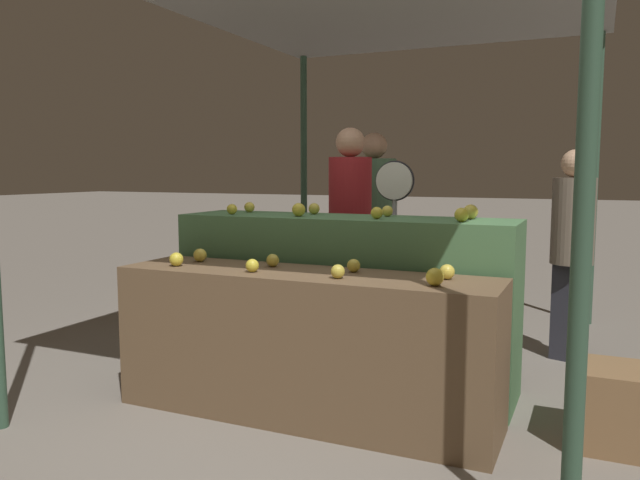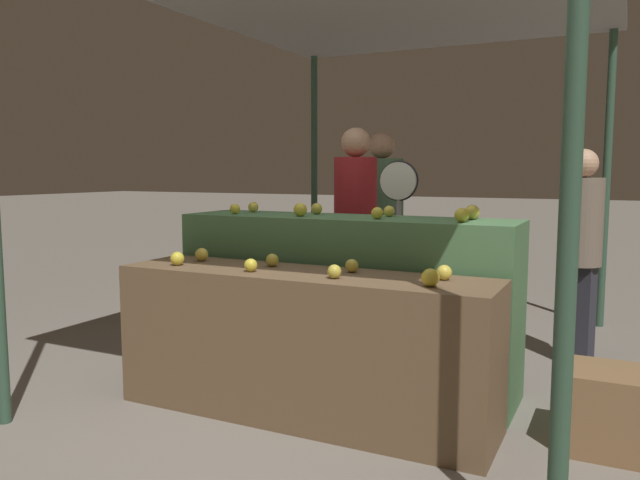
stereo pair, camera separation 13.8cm
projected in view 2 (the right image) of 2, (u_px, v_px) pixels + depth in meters
ground_plane at (302, 415)px, 3.59m from camera, size 60.00×60.00×0.00m
market_canopy at (373, 7)px, 4.25m from camera, size 3.09×4.05×2.65m
display_counter_front at (302, 345)px, 3.54m from camera, size 2.19×0.55×0.83m
display_counter_back at (345, 301)px, 4.06m from camera, size 2.19×0.55×1.11m
apple_front_0 at (177, 259)px, 3.74m from camera, size 0.08×0.08×0.08m
apple_front_1 at (251, 265)px, 3.50m from camera, size 0.08×0.08×0.08m
apple_front_2 at (334, 272)px, 3.28m from camera, size 0.08×0.08×0.08m
apple_front_3 at (430, 278)px, 3.05m from camera, size 0.09×0.09×0.09m
apple_front_4 at (202, 255)px, 3.92m from camera, size 0.08×0.08×0.08m
apple_front_5 at (272, 260)px, 3.70m from camera, size 0.08×0.08×0.08m
apple_front_6 at (352, 266)px, 3.48m from camera, size 0.07×0.07×0.07m
apple_front_7 at (444, 273)px, 3.23m from camera, size 0.08×0.08×0.08m
apple_back_0 at (235, 209)px, 4.23m from camera, size 0.07×0.07×0.07m
apple_back_1 at (300, 210)px, 4.01m from camera, size 0.09×0.09×0.09m
apple_back_2 at (377, 213)px, 3.78m from camera, size 0.07×0.07×0.07m
apple_back_3 at (462, 215)px, 3.55m from camera, size 0.08×0.08×0.08m
apple_back_4 at (253, 207)px, 4.43m from camera, size 0.07×0.07×0.07m
apple_back_5 at (317, 209)px, 4.21m from camera, size 0.08×0.08×0.08m
apple_back_6 at (389, 211)px, 3.98m from camera, size 0.07×0.07×0.07m
apple_back_7 at (472, 212)px, 3.76m from camera, size 0.09×0.09×0.09m
produce_scale at (398, 217)px, 4.45m from camera, size 0.29×0.20×1.47m
person_vendor_at_scale at (355, 221)px, 4.86m from camera, size 0.45×0.45×1.73m
person_customer_left at (580, 240)px, 4.48m from camera, size 0.38×0.38×1.56m
person_customer_right at (381, 217)px, 5.50m from camera, size 0.49×0.49×1.73m
wooden_crate_side at (612, 410)px, 3.12m from camera, size 0.41×0.41×0.41m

